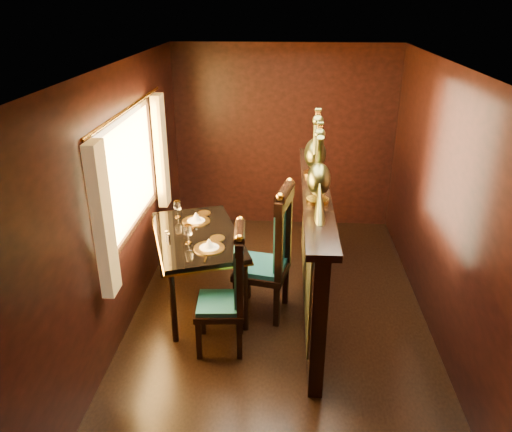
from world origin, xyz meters
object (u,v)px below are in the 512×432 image
(chair_left, at_px, (232,286))
(peacock_right, at_px, (316,141))
(peacock_left, at_px, (319,165))
(chair_right, at_px, (275,249))
(dining_table, at_px, (197,240))

(chair_left, relative_size, peacock_right, 1.74)
(peacock_left, relative_size, peacock_right, 0.95)
(chair_right, distance_m, peacock_left, 1.06)
(dining_table, relative_size, peacock_right, 2.16)
(chair_left, bearing_deg, peacock_left, 18.58)
(chair_left, height_order, peacock_left, peacock_left)
(chair_right, distance_m, peacock_right, 1.15)
(peacock_left, bearing_deg, chair_left, -157.52)
(dining_table, height_order, chair_left, chair_left)
(dining_table, xyz_separation_m, peacock_right, (1.18, 0.31, 0.99))
(chair_right, xyz_separation_m, peacock_left, (0.38, -0.25, 0.96))
(dining_table, xyz_separation_m, chair_right, (0.80, -0.17, 0.01))
(chair_right, xyz_separation_m, peacock_right, (0.38, 0.48, 0.98))
(chair_right, relative_size, peacock_left, 2.09)
(chair_left, relative_size, chair_right, 0.88)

